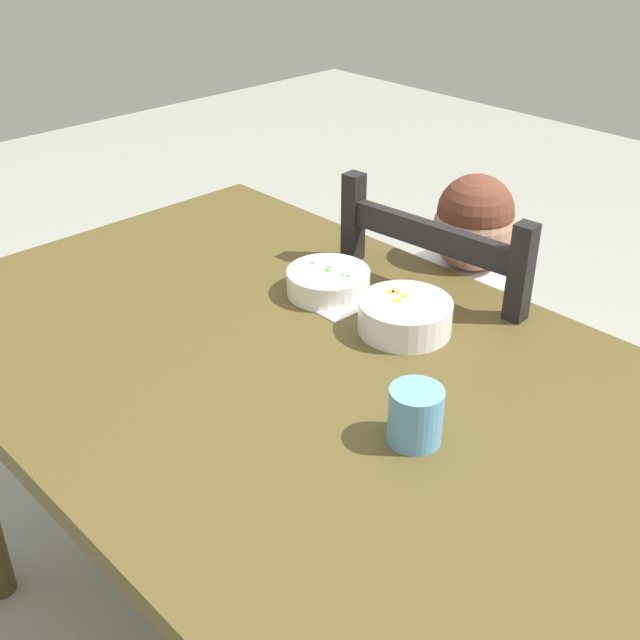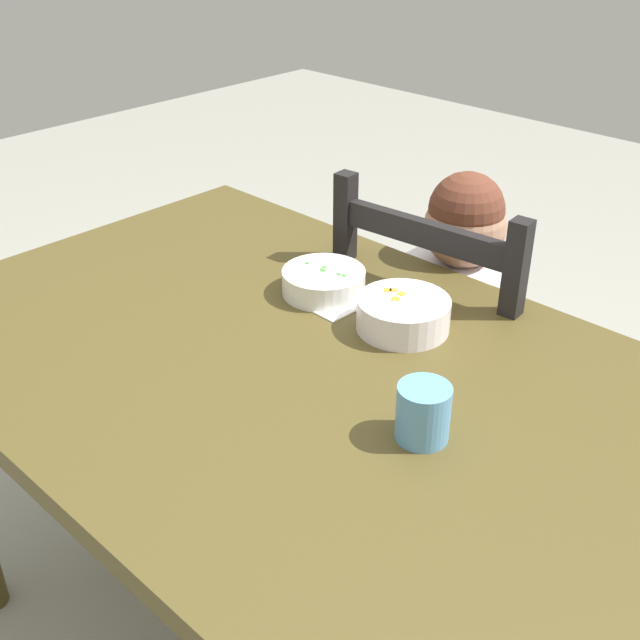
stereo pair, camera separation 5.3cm
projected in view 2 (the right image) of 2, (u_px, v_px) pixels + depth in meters
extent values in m
cube|color=#4D411E|center=(308.00, 376.00, 1.31)|extent=(1.48, 0.91, 0.04)
cylinder|color=#4D411E|center=(231.00, 343.00, 2.15)|extent=(0.07, 0.07, 0.74)
cube|color=black|center=(456.00, 384.00, 1.86)|extent=(0.46, 0.46, 0.02)
cube|color=black|center=(553.00, 451.00, 2.00)|extent=(0.04, 0.04, 0.43)
cube|color=black|center=(424.00, 396.00, 2.20)|extent=(0.04, 0.04, 0.43)
cube|color=black|center=(479.00, 538.00, 1.74)|extent=(0.04, 0.04, 0.43)
cube|color=black|center=(341.00, 467.00, 1.94)|extent=(0.04, 0.04, 0.43)
cube|color=black|center=(505.00, 348.00, 1.49)|extent=(0.04, 0.04, 0.52)
cube|color=black|center=(344.00, 289.00, 1.70)|extent=(0.04, 0.04, 0.52)
cube|color=black|center=(425.00, 234.00, 1.50)|extent=(0.36, 0.06, 0.05)
cube|color=black|center=(420.00, 305.00, 1.58)|extent=(0.36, 0.06, 0.05)
cube|color=white|center=(455.00, 326.00, 1.75)|extent=(0.22, 0.14, 0.32)
sphere|color=#A6755D|center=(465.00, 227.00, 1.64)|extent=(0.17, 0.17, 0.17)
sphere|color=brown|center=(466.00, 210.00, 1.62)|extent=(0.16, 0.16, 0.16)
cylinder|color=#3F4C72|center=(393.00, 475.00, 1.90)|extent=(0.07, 0.07, 0.45)
cylinder|color=#3F4C72|center=(430.00, 497.00, 1.84)|extent=(0.07, 0.07, 0.45)
cylinder|color=white|center=(382.00, 290.00, 1.73)|extent=(0.06, 0.24, 0.13)
cylinder|color=white|center=(483.00, 333.00, 1.57)|extent=(0.06, 0.24, 0.13)
cylinder|color=white|center=(324.00, 282.00, 1.51)|extent=(0.16, 0.16, 0.05)
cylinder|color=white|center=(324.00, 291.00, 1.52)|extent=(0.07, 0.07, 0.01)
cylinder|color=green|center=(324.00, 279.00, 1.51)|extent=(0.13, 0.13, 0.03)
sphere|color=green|center=(307.00, 265.00, 1.53)|extent=(0.01, 0.01, 0.01)
sphere|color=green|center=(322.00, 271.00, 1.51)|extent=(0.01, 0.01, 0.01)
sphere|color=green|center=(324.00, 269.00, 1.52)|extent=(0.01, 0.01, 0.01)
sphere|color=green|center=(324.00, 272.00, 1.50)|extent=(0.01, 0.01, 0.01)
sphere|color=green|center=(339.00, 276.00, 1.49)|extent=(0.01, 0.01, 0.01)
sphere|color=green|center=(344.00, 277.00, 1.49)|extent=(0.01, 0.01, 0.01)
cylinder|color=white|center=(403.00, 314.00, 1.40)|extent=(0.16, 0.16, 0.06)
cylinder|color=white|center=(402.00, 327.00, 1.41)|extent=(0.07, 0.07, 0.01)
cylinder|color=orange|center=(403.00, 310.00, 1.39)|extent=(0.14, 0.14, 0.03)
cube|color=orange|center=(392.00, 291.00, 1.42)|extent=(0.02, 0.02, 0.01)
cube|color=orange|center=(395.00, 301.00, 1.39)|extent=(0.02, 0.02, 0.01)
cube|color=orange|center=(401.00, 296.00, 1.40)|extent=(0.01, 0.01, 0.01)
cube|color=orange|center=(387.00, 292.00, 1.41)|extent=(0.02, 0.02, 0.01)
cube|color=silver|center=(411.00, 319.00, 1.43)|extent=(0.10, 0.02, 0.00)
ellipsoid|color=silver|center=(385.00, 304.00, 1.48)|extent=(0.05, 0.03, 0.01)
cylinder|color=#5D9ED1|center=(423.00, 413.00, 1.12)|extent=(0.08, 0.08, 0.09)
cube|color=white|center=(331.00, 301.00, 1.49)|extent=(0.12, 0.11, 0.00)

